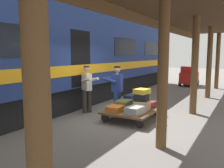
# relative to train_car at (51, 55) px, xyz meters

# --- Properties ---
(ground_plane) EXTENTS (60.00, 60.00, 0.00)m
(ground_plane) POSITION_rel_train_car_xyz_m (-3.28, 0.00, -2.06)
(ground_plane) COLOR slate
(platform_canopy) EXTENTS (3.20, 18.43, 3.56)m
(platform_canopy) POSITION_rel_train_car_xyz_m (-5.04, -0.00, 1.22)
(platform_canopy) COLOR brown
(platform_canopy) RESTS_ON ground_plane
(train_car) EXTENTS (3.02, 20.31, 4.00)m
(train_car) POSITION_rel_train_car_xyz_m (0.00, 0.00, 0.00)
(train_car) COLOR navy
(train_car) RESTS_ON ground_plane
(luggage_cart) EXTENTS (1.47, 1.88, 0.34)m
(luggage_cart) POSITION_rel_train_car_xyz_m (-3.54, -0.04, -1.77)
(luggage_cart) COLOR brown
(luggage_cart) RESTS_ON ground_plane
(suitcase_gray_aluminum) EXTENTS (0.47, 0.67, 0.22)m
(suitcase_gray_aluminum) POSITION_rel_train_car_xyz_m (-3.87, 0.48, -1.61)
(suitcase_gray_aluminum) COLOR #9EA0A5
(suitcase_gray_aluminum) RESTS_ON luggage_cart
(suitcase_tan_vintage) EXTENTS (0.47, 0.52, 0.29)m
(suitcase_tan_vintage) POSITION_rel_train_car_xyz_m (-3.87, -0.04, -1.58)
(suitcase_tan_vintage) COLOR tan
(suitcase_tan_vintage) RESTS_ON luggage_cart
(suitcase_burgundy_valise) EXTENTS (0.49, 0.63, 0.18)m
(suitcase_burgundy_valise) POSITION_rel_train_car_xyz_m (-3.87, -0.56, -1.63)
(suitcase_burgundy_valise) COLOR maroon
(suitcase_burgundy_valise) RESTS_ON luggage_cart
(suitcase_olive_duffel) EXTENTS (0.50, 0.65, 0.25)m
(suitcase_olive_duffel) POSITION_rel_train_car_xyz_m (-3.21, -0.04, -1.60)
(suitcase_olive_duffel) COLOR brown
(suitcase_olive_duffel) RESTS_ON luggage_cart
(suitcase_orange_carryall) EXTENTS (0.45, 0.60, 0.17)m
(suitcase_orange_carryall) POSITION_rel_train_car_xyz_m (-3.21, 0.48, -1.64)
(suitcase_orange_carryall) COLOR #CC6B23
(suitcase_orange_carryall) RESTS_ON luggage_cart
(suitcase_teal_softside) EXTENTS (0.52, 0.53, 0.19)m
(suitcase_teal_softside) POSITION_rel_train_car_xyz_m (-3.21, -0.56, -1.63)
(suitcase_teal_softside) COLOR #1E666B
(suitcase_teal_softside) RESTS_ON luggage_cart
(suitcase_navy_fabric) EXTENTS (0.39, 0.46, 0.17)m
(suitcase_navy_fabric) POSITION_rel_train_car_xyz_m (-3.23, -0.55, -1.45)
(suitcase_navy_fabric) COLOR navy
(suitcase_navy_fabric) RESTS_ON suitcase_teal_softside
(suitcase_black_hardshell) EXTENTS (0.43, 0.47, 0.23)m
(suitcase_black_hardshell) POSITION_rel_train_car_xyz_m (-3.84, -0.08, -1.32)
(suitcase_black_hardshell) COLOR black
(suitcase_black_hardshell) RESTS_ON suitcase_tan_vintage
(suitcase_yellow_case) EXTENTS (0.46, 0.53, 0.15)m
(suitcase_yellow_case) POSITION_rel_train_car_xyz_m (-3.83, -0.11, -1.13)
(suitcase_yellow_case) COLOR gold
(suitcase_yellow_case) RESTS_ON suitcase_black_hardshell
(porter_in_overalls) EXTENTS (0.68, 0.45, 1.70)m
(porter_in_overalls) POSITION_rel_train_car_xyz_m (-2.82, -0.27, -1.14)
(porter_in_overalls) COLOR navy
(porter_in_overalls) RESTS_ON ground_plane
(porter_by_door) EXTENTS (0.74, 0.59, 1.70)m
(porter_by_door) POSITION_rel_train_car_xyz_m (-1.77, 0.03, -1.14)
(porter_by_door) COLOR #332D28
(porter_by_door) RESTS_ON ground_plane
(baggage_tug) EXTENTS (1.27, 1.80, 1.30)m
(baggage_tug) POSITION_rel_train_car_xyz_m (-3.36, -9.26, -1.43)
(baggage_tug) COLOR #B21E19
(baggage_tug) RESTS_ON ground_plane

